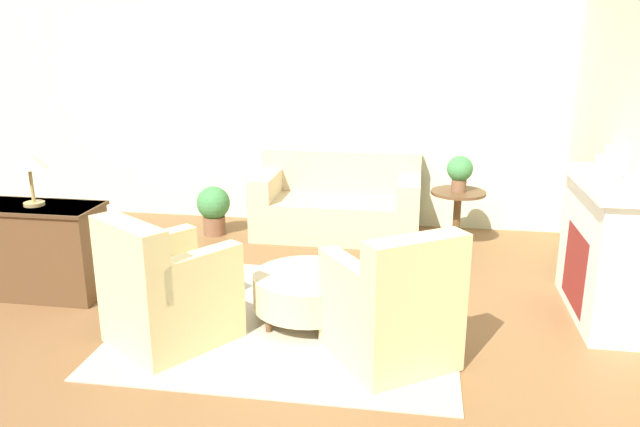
{
  "coord_description": "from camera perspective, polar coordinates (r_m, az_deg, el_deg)",
  "views": [
    {
      "loc": [
        0.97,
        -4.49,
        2.24
      ],
      "look_at": [
        0.15,
        0.55,
        0.75
      ],
      "focal_mm": 35.0,
      "sensor_mm": 36.0,
      "label": 1
    }
  ],
  "objects": [
    {
      "name": "side_table",
      "position": [
        6.82,
        12.45,
        0.46
      ],
      "size": [
        0.58,
        0.58,
        0.62
      ],
      "color": "brown",
      "rests_on": "ground_plane"
    },
    {
      "name": "table_lamp",
      "position": [
        5.77,
        -25.08,
        4.19
      ],
      "size": [
        0.29,
        0.29,
        0.47
      ],
      "color": "tan",
      "rests_on": "dresser"
    },
    {
      "name": "ground_plane",
      "position": [
        5.11,
        -2.69,
        -9.74
      ],
      "size": [
        16.0,
        16.0,
        0.0
      ],
      "primitive_type": "plane",
      "color": "brown"
    },
    {
      "name": "armchair_left",
      "position": [
        4.77,
        -13.96,
        -7.17
      ],
      "size": [
        1.05,
        1.08,
        0.98
      ],
      "color": "beige",
      "rests_on": "rug"
    },
    {
      "name": "ottoman_table",
      "position": [
        5.01,
        -1.09,
        -7.01
      ],
      "size": [
        0.88,
        0.88,
        0.39
      ],
      "color": "#C6B289",
      "rests_on": "rug"
    },
    {
      "name": "vase_mantel_near",
      "position": [
        5.31,
        24.92,
        3.91
      ],
      "size": [
        0.21,
        0.21,
        0.26
      ],
      "color": "silver",
      "rests_on": "fireplace"
    },
    {
      "name": "rug",
      "position": [
        5.11,
        -2.69,
        -9.69
      ],
      "size": [
        2.61,
        2.28,
        0.01
      ],
      "color": "#B2A893",
      "rests_on": "ground_plane"
    },
    {
      "name": "potted_plant_on_side_table",
      "position": [
        6.72,
        12.66,
        3.82
      ],
      "size": [
        0.27,
        0.27,
        0.38
      ],
      "color": "brown",
      "rests_on": "side_table"
    },
    {
      "name": "couch",
      "position": [
        7.12,
        1.63,
        0.72
      ],
      "size": [
        1.85,
        0.91,
        0.91
      ],
      "color": "#C6B289",
      "rests_on": "ground_plane"
    },
    {
      "name": "potted_plant_floor",
      "position": [
        7.21,
        -9.71,
        0.56
      ],
      "size": [
        0.38,
        0.38,
        0.56
      ],
      "color": "brown",
      "rests_on": "ground_plane"
    },
    {
      "name": "wall_back",
      "position": [
        7.42,
        1.68,
        9.76
      ],
      "size": [
        9.5,
        0.12,
        2.8
      ],
      "color": "beige",
      "rests_on": "ground_plane"
    },
    {
      "name": "armchair_right",
      "position": [
        4.41,
        6.72,
        -8.74
      ],
      "size": [
        1.05,
        1.08,
        0.98
      ],
      "color": "beige",
      "rests_on": "rug"
    },
    {
      "name": "fireplace",
      "position": [
        5.47,
        24.28,
        -2.71
      ],
      "size": [
        0.44,
        1.34,
        1.14
      ],
      "color": "white",
      "rests_on": "ground_plane"
    },
    {
      "name": "dresser",
      "position": [
        5.95,
        -24.21,
        -2.98
      ],
      "size": [
        1.1,
        0.51,
        0.82
      ],
      "color": "brown",
      "rests_on": "ground_plane"
    }
  ]
}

